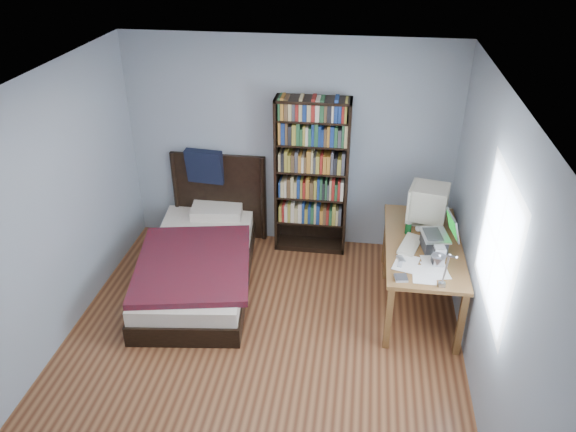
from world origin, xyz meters
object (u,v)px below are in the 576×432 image
Objects in this scene: soda_can at (408,228)px; desk_lamp at (439,263)px; bed at (201,258)px; bookshelf at (312,177)px; crt_monitor at (427,203)px; keyboard at (410,245)px; laptop at (436,239)px; speaker at (439,256)px; desk at (417,247)px.

desk_lamp is at bearing -83.34° from soda_can.
bookshelf is at bearing 35.47° from bed.
crt_monitor is 0.56m from keyboard.
laptop is 0.68× the size of desk_lamp.
bed reaches higher than keyboard.
soda_can is 2.28m from bed.
desk_lamp is 0.31× the size of bookshelf.
laptop is 0.28m from speaker.
bed is at bearing -167.50° from keyboard.
desk_lamp is at bearing -105.88° from speaker.
crt_monitor is 2.31× the size of speaker.
bed reaches higher than soda_can.
keyboard is 3.44× the size of soda_can.
laptop is at bearing 83.08° from speaker.
desk is 8.02× the size of speaker.
speaker is at bearing -82.85° from desk.
desk_lamp is at bearing -58.66° from bookshelf.
speaker is (0.07, -0.78, -0.15)m from crt_monitor.
desk_lamp is 1.31m from soda_can.
laptop reaches higher than speaker.
soda_can is 0.06× the size of bookshelf.
bookshelf is (-1.08, 0.77, 0.15)m from soda_can.
speaker is at bearing -33.37° from keyboard.
speaker is (0.00, -0.28, -0.01)m from laptop.
bookshelf is at bearing 128.14° from speaker.
desk_lamp is at bearing -64.41° from keyboard.
laptop is (0.07, -0.50, -0.14)m from crt_monitor.
desk_lamp reaches higher than speaker.
bed is (-2.40, -0.28, -0.73)m from crt_monitor.
speaker reaches higher than keyboard.
desk is 0.68m from laptop.
bed is at bearing 161.41° from speaker.
keyboard is 0.39m from speaker.
speaker is 1.65× the size of soda_can.
laptop is at bearing 83.71° from desk_lamp.
crt_monitor is 3.82× the size of soda_can.
crt_monitor is at bearing 6.54° from bed.
speaker is at bearing -44.87° from bookshelf.
speaker is at bearing 81.12° from desk_lamp.
desk_lamp is 1.09m from keyboard.
laptop is 0.37m from soda_can.
crt_monitor reaches higher than speaker.
keyboard is at bearing -87.70° from soda_can.
crt_monitor is 1.48m from desk_lamp.
bookshelf is at bearing 156.88° from crt_monitor.
desk_lamp is (-0.11, -0.96, 0.36)m from laptop.
speaker reaches higher than soda_can.
bookshelf reaches higher than crt_monitor.
keyboard is (-0.14, -0.51, 0.33)m from desk.
laptop is at bearing -79.14° from desk.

